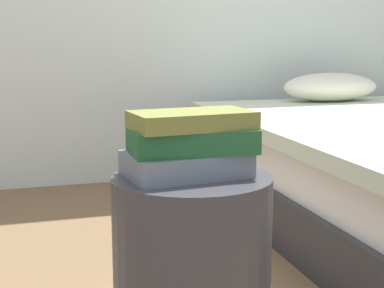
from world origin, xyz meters
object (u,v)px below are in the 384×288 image
side_table (192,274)px  book_olive (190,120)px  book_slate (186,164)px  book_forest (193,141)px

side_table → book_olive: bearing=-171.6°
book_slate → book_olive: (0.01, -0.01, 0.10)m
side_table → book_slate: bearing=140.2°
book_slate → book_olive: book_olive is taller
book_slate → book_forest: size_ratio=0.96×
book_slate → book_forest: 0.06m
side_table → book_slate: book_slate is taller
book_slate → side_table: bearing=-46.8°
book_forest → book_olive: 0.05m
book_forest → book_olive: size_ratio=1.03×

